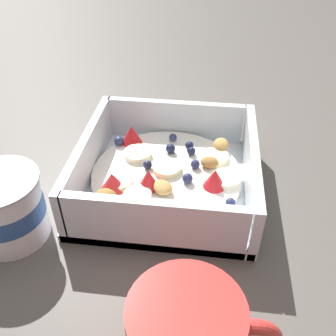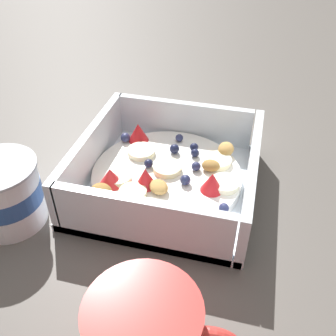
% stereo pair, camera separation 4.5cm
% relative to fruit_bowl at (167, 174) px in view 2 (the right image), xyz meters
% --- Properties ---
extents(ground_plane, '(2.40, 2.40, 0.00)m').
position_rel_fruit_bowl_xyz_m(ground_plane, '(-0.01, 0.00, -0.02)').
color(ground_plane, '#56514C').
extents(fruit_bowl, '(0.20, 0.20, 0.07)m').
position_rel_fruit_bowl_xyz_m(fruit_bowl, '(0.00, 0.00, 0.00)').
color(fruit_bowl, white).
rests_on(fruit_bowl, ground).
extents(spoon, '(0.11, 0.16, 0.01)m').
position_rel_fruit_bowl_xyz_m(spoon, '(0.13, 0.03, -0.02)').
color(spoon, silver).
rests_on(spoon, ground).
extents(yogurt_cup, '(0.08, 0.08, 0.07)m').
position_rel_fruit_bowl_xyz_m(yogurt_cup, '(-0.10, 0.15, 0.02)').
color(yogurt_cup, white).
rests_on(yogurt_cup, ground).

